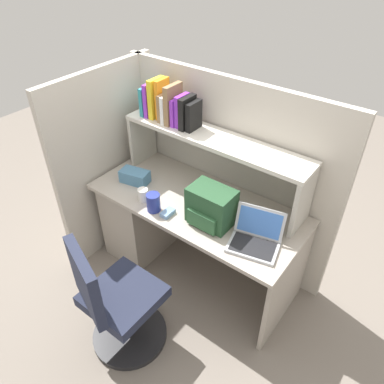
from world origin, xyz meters
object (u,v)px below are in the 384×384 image
object	(u,v)px
backpack	(211,207)
office_chair	(116,305)
computer_mouse	(168,213)
paper_cup	(143,195)
laptop	(256,237)
tissue_box	(135,177)
snack_canister	(153,202)

from	to	relation	value
backpack	office_chair	bearing A→B (deg)	-107.65
computer_mouse	paper_cup	world-z (taller)	paper_cup
laptop	backpack	world-z (taller)	backpack
laptop	computer_mouse	bearing A→B (deg)	-168.73
computer_mouse	office_chair	xyz separation A→B (m)	(0.05, -0.59, -0.35)
tissue_box	snack_canister	size ratio (longest dim) A/B	1.62
snack_canister	office_chair	world-z (taller)	office_chair
backpack	tissue_box	xyz separation A→B (m)	(-0.73, 0.02, -0.08)
computer_mouse	tissue_box	bearing A→B (deg)	161.26
computer_mouse	paper_cup	xyz separation A→B (m)	(-0.25, 0.02, 0.03)
tissue_box	computer_mouse	bearing A→B (deg)	-30.44
paper_cup	office_chair	xyz separation A→B (m)	(0.30, -0.61, -0.38)
backpack	tissue_box	world-z (taller)	backpack
tissue_box	office_chair	distance (m)	0.98
backpack	office_chair	world-z (taller)	backpack
laptop	office_chair	distance (m)	1.00
laptop	snack_canister	world-z (taller)	laptop
office_chair	snack_canister	bearing A→B (deg)	-54.14
computer_mouse	laptop	bearing A→B (deg)	10.32
computer_mouse	office_chair	bearing A→B (deg)	-86.29
paper_cup	tissue_box	distance (m)	0.25
laptop	computer_mouse	xyz separation A→B (m)	(-0.62, -0.12, -0.03)
paper_cup	tissue_box	bearing A→B (deg)	148.29
tissue_box	paper_cup	bearing A→B (deg)	-44.36
laptop	tissue_box	xyz separation A→B (m)	(-1.08, 0.02, -0.00)
computer_mouse	snack_canister	xyz separation A→B (m)	(-0.11, -0.02, 0.05)
laptop	backpack	xyz separation A→B (m)	(-0.35, -0.00, 0.08)
paper_cup	laptop	bearing A→B (deg)	6.98
laptop	paper_cup	xyz separation A→B (m)	(-0.87, -0.11, -0.00)
laptop	computer_mouse	distance (m)	0.63
laptop	paper_cup	size ratio (longest dim) A/B	3.79
backpack	snack_canister	distance (m)	0.42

